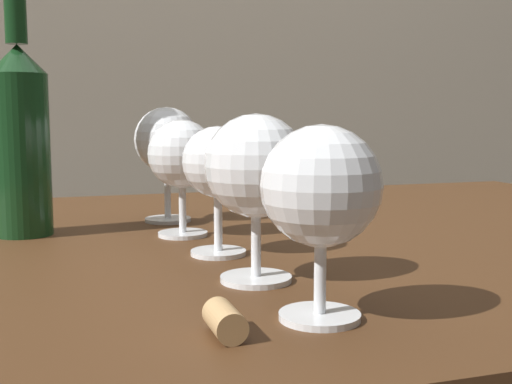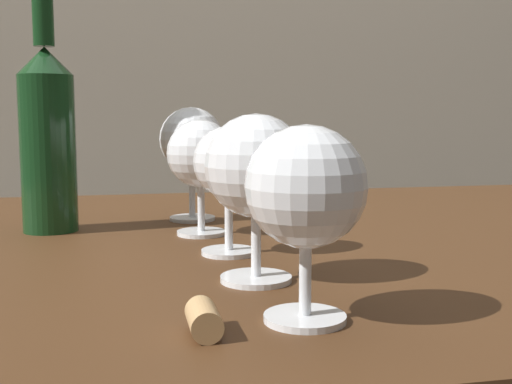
# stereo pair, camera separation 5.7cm
# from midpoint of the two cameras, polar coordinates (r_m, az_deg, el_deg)

# --- Properties ---
(dining_table) EXTENTS (1.49, 0.91, 0.73)m
(dining_table) POSITION_cam_midpoint_polar(r_m,az_deg,el_deg) (0.81, 0.85, -9.49)
(dining_table) COLOR #472B16
(dining_table) RESTS_ON ground_plane
(wine_glass_cabernet) EXTENTS (0.09, 0.09, 0.14)m
(wine_glass_cabernet) POSITION_cam_midpoint_polar(r_m,az_deg,el_deg) (0.46, 8.02, 0.23)
(wine_glass_cabernet) COLOR white
(wine_glass_cabernet) RESTS_ON dining_table
(wine_glass_pinot) EXTENTS (0.09, 0.09, 0.15)m
(wine_glass_pinot) POSITION_cam_midpoint_polar(r_m,az_deg,el_deg) (0.57, 2.88, 2.11)
(wine_glass_pinot) COLOR white
(wine_glass_pinot) RESTS_ON dining_table
(wine_glass_rose) EXTENTS (0.08, 0.08, 0.14)m
(wine_glass_rose) POSITION_cam_midpoint_polar(r_m,az_deg,el_deg) (0.68, -0.06, 2.34)
(wine_glass_rose) COLOR white
(wine_glass_rose) RESTS_ON dining_table
(wine_glass_empty) EXTENTS (0.08, 0.08, 0.14)m
(wine_glass_empty) POSITION_cam_midpoint_polar(r_m,az_deg,el_deg) (0.79, -2.90, 3.17)
(wine_glass_empty) COLOR white
(wine_glass_empty) RESTS_ON dining_table
(wine_glass_amber) EXTENTS (0.09, 0.09, 0.16)m
(wine_glass_amber) POSITION_cam_midpoint_polar(r_m,az_deg,el_deg) (0.90, -3.96, 4.54)
(wine_glass_amber) COLOR white
(wine_glass_amber) RESTS_ON dining_table
(wine_bottle) EXTENTS (0.07, 0.07, 0.33)m
(wine_bottle) POSITION_cam_midpoint_polar(r_m,az_deg,el_deg) (0.85, -16.23, 5.06)
(wine_bottle) COLOR #143819
(wine_bottle) RESTS_ON dining_table
(cork) EXTENTS (0.02, 0.04, 0.02)m
(cork) POSITION_cam_midpoint_polar(r_m,az_deg,el_deg) (0.44, -0.95, -11.29)
(cork) COLOR tan
(cork) RESTS_ON dining_table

